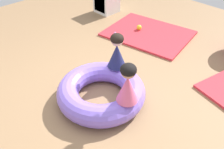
% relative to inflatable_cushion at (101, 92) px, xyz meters
% --- Properties ---
extents(ground_plane, '(8.00, 8.00, 0.00)m').
position_rel_inflatable_cushion_xyz_m(ground_plane, '(-0.10, 0.13, -0.14)').
color(ground_plane, '#93704C').
extents(gym_mat_near_left, '(1.75, 1.49, 0.04)m').
position_rel_inflatable_cushion_xyz_m(gym_mat_near_left, '(-0.74, 1.90, -0.12)').
color(gym_mat_near_left, red).
rests_on(gym_mat_near_left, ground).
extents(inflatable_cushion, '(1.17, 1.17, 0.29)m').
position_rel_inflatable_cushion_xyz_m(inflatable_cushion, '(0.00, 0.00, 0.00)').
color(inflatable_cushion, '#8466E0').
rests_on(inflatable_cushion, ground).
extents(child_in_pink, '(0.37, 0.37, 0.51)m').
position_rel_inflatable_cushion_xyz_m(child_in_pink, '(0.44, 0.02, 0.39)').
color(child_in_pink, '#E5608E').
rests_on(child_in_pink, inflatable_cushion).
extents(child_in_navy, '(0.36, 0.36, 0.51)m').
position_rel_inflatable_cushion_xyz_m(child_in_navy, '(-0.13, 0.42, 0.39)').
color(child_in_navy, navy).
rests_on(child_in_navy, inflatable_cushion).
extents(play_ball_yellow, '(0.10, 0.10, 0.10)m').
position_rel_inflatable_cushion_xyz_m(play_ball_yellow, '(-0.94, 1.86, -0.05)').
color(play_ball_yellow, yellow).
rests_on(play_ball_yellow, gym_mat_near_left).
extents(play_ball_pink, '(0.07, 0.07, 0.07)m').
position_rel_inflatable_cushion_xyz_m(play_ball_pink, '(-1.10, 1.34, -0.07)').
color(play_ball_pink, pink).
rests_on(play_ball_pink, gym_mat_near_left).
extents(storage_cube, '(0.44, 0.44, 0.56)m').
position_rel_inflatable_cushion_xyz_m(storage_cube, '(-2.11, 2.04, 0.14)').
color(storage_cube, white).
rests_on(storage_cube, ground).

